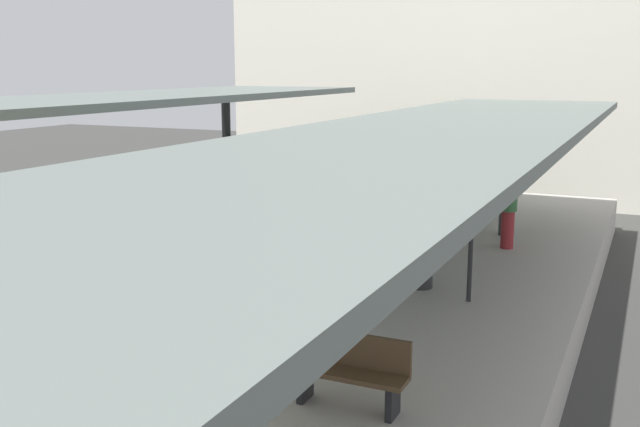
# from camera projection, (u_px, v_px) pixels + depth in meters

# --- Properties ---
(ground_plane) EXTENTS (80.00, 80.00, 0.00)m
(ground_plane) POSITION_uv_depth(u_px,v_px,m) (181.00, 366.00, 12.18)
(ground_plane) COLOR #383835
(platform_left) EXTENTS (4.40, 28.00, 1.00)m
(platform_left) POSITION_uv_depth(u_px,v_px,m) (11.00, 307.00, 13.64)
(platform_left) COLOR #ADA8A0
(platform_left) RESTS_ON ground_plane
(platform_right) EXTENTS (4.40, 28.00, 1.00)m
(platform_right) POSITION_uv_depth(u_px,v_px,m) (398.00, 378.00, 10.53)
(platform_right) COLOR #ADA8A0
(platform_right) RESTS_ON ground_plane
(track_ballast) EXTENTS (3.20, 28.00, 0.20)m
(track_ballast) POSITION_uv_depth(u_px,v_px,m) (181.00, 361.00, 12.16)
(track_ballast) COLOR #423F3D
(track_ballast) RESTS_ON ground_plane
(rail_near_side) EXTENTS (0.08, 28.00, 0.14)m
(rail_near_side) POSITION_uv_depth(u_px,v_px,m) (145.00, 344.00, 12.42)
(rail_near_side) COLOR slate
(rail_near_side) RESTS_ON track_ballast
(rail_far_side) EXTENTS (0.08, 28.00, 0.14)m
(rail_far_side) POSITION_uv_depth(u_px,v_px,m) (217.00, 358.00, 11.83)
(rail_far_side) COLOR slate
(rail_far_side) RESTS_ON track_ballast
(commuter_train) EXTENTS (2.78, 14.95, 3.10)m
(commuter_train) POSITION_uv_depth(u_px,v_px,m) (349.00, 196.00, 18.34)
(commuter_train) COLOR #2D5633
(commuter_train) RESTS_ON track_ballast
(canopy_left) EXTENTS (4.18, 21.00, 3.29)m
(canopy_left) POSITION_uv_depth(u_px,v_px,m) (53.00, 105.00, 14.16)
(canopy_left) COLOR #333335
(canopy_left) RESTS_ON platform_left
(canopy_right) EXTENTS (4.18, 21.00, 2.99)m
(canopy_right) POSITION_uv_depth(u_px,v_px,m) (432.00, 136.00, 11.11)
(canopy_right) COLOR #333335
(canopy_right) RESTS_ON platform_right
(platform_bench) EXTENTS (1.40, 0.41, 0.86)m
(platform_bench) POSITION_uv_depth(u_px,v_px,m) (350.00, 368.00, 8.47)
(platform_bench) COLOR black
(platform_bench) RESTS_ON platform_right
(platform_sign) EXTENTS (0.90, 0.08, 2.21)m
(platform_sign) POSITION_uv_depth(u_px,v_px,m) (472.00, 207.00, 12.06)
(platform_sign) COLOR #262628
(platform_sign) RESTS_ON platform_right
(litter_bin) EXTENTS (0.44, 0.44, 0.80)m
(litter_bin) POSITION_uv_depth(u_px,v_px,m) (421.00, 266.00, 13.10)
(litter_bin) COLOR #2D2D30
(litter_bin) RESTS_ON platform_right
(passenger_near_bench) EXTENTS (0.36, 0.36, 1.68)m
(passenger_near_bench) POSITION_uv_depth(u_px,v_px,m) (509.00, 209.00, 15.86)
(passenger_near_bench) COLOR maroon
(passenger_near_bench) RESTS_ON platform_right
(passenger_mid_platform) EXTENTS (0.36, 0.36, 1.66)m
(passenger_mid_platform) POSITION_uv_depth(u_px,v_px,m) (96.00, 203.00, 16.66)
(passenger_mid_platform) COLOR maroon
(passenger_mid_platform) RESTS_ON platform_left
(passenger_far_end) EXTENTS (0.36, 0.36, 1.66)m
(passenger_far_end) POSITION_uv_depth(u_px,v_px,m) (114.00, 211.00, 15.73)
(passenger_far_end) COLOR #7A337A
(passenger_far_end) RESTS_ON platform_left
(station_building_backdrop) EXTENTS (18.00, 6.00, 11.00)m
(station_building_backdrop) POSITION_uv_depth(u_px,v_px,m) (469.00, 52.00, 28.97)
(station_building_backdrop) COLOR beige
(station_building_backdrop) RESTS_ON ground_plane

